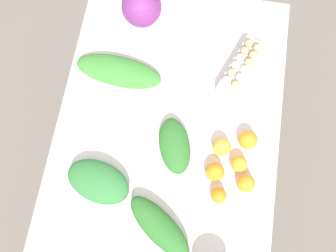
{
  "coord_description": "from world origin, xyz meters",
  "views": [
    {
      "loc": [
        0.46,
        0.07,
        2.34
      ],
      "look_at": [
        0.0,
        0.0,
        0.8
      ],
      "focal_mm": 40.0,
      "sensor_mm": 36.0,
      "label": 1
    }
  ],
  "objects_px": {
    "orange_5": "(222,147)",
    "orange_1": "(239,164)",
    "orange_2": "(248,140)",
    "greens_bunch_scallion": "(160,227)",
    "cabbage_purple": "(142,7)",
    "greens_bunch_kale": "(98,181)",
    "orange_4": "(219,195)",
    "greens_bunch_chard": "(175,146)",
    "orange_3": "(246,183)",
    "egg_carton": "(241,67)",
    "greens_bunch_beet_tops": "(119,71)",
    "orange_0": "(215,172)"
  },
  "relations": [
    {
      "from": "cabbage_purple",
      "to": "greens_bunch_chard",
      "type": "relative_size",
      "value": 0.75
    },
    {
      "from": "greens_bunch_scallion",
      "to": "orange_1",
      "type": "relative_size",
      "value": 4.55
    },
    {
      "from": "orange_5",
      "to": "orange_3",
      "type": "bearing_deg",
      "value": 40.45
    },
    {
      "from": "cabbage_purple",
      "to": "orange_5",
      "type": "bearing_deg",
      "value": 37.48
    },
    {
      "from": "greens_bunch_kale",
      "to": "orange_3",
      "type": "relative_size",
      "value": 3.59
    },
    {
      "from": "greens_bunch_kale",
      "to": "orange_2",
      "type": "bearing_deg",
      "value": 115.07
    },
    {
      "from": "cabbage_purple",
      "to": "greens_bunch_chard",
      "type": "distance_m",
      "value": 0.66
    },
    {
      "from": "greens_bunch_kale",
      "to": "cabbage_purple",
      "type": "bearing_deg",
      "value": 177.49
    },
    {
      "from": "greens_bunch_kale",
      "to": "greens_bunch_beet_tops",
      "type": "height_order",
      "value": "greens_bunch_kale"
    },
    {
      "from": "greens_bunch_scallion",
      "to": "greens_bunch_beet_tops",
      "type": "distance_m",
      "value": 0.7
    },
    {
      "from": "orange_4",
      "to": "orange_3",
      "type": "bearing_deg",
      "value": 122.53
    },
    {
      "from": "greens_bunch_chard",
      "to": "orange_4",
      "type": "distance_m",
      "value": 0.27
    },
    {
      "from": "orange_1",
      "to": "orange_4",
      "type": "xyz_separation_m",
      "value": [
        0.14,
        -0.07,
        -0.0
      ]
    },
    {
      "from": "greens_bunch_chard",
      "to": "egg_carton",
      "type": "bearing_deg",
      "value": 149.56
    },
    {
      "from": "cabbage_purple",
      "to": "greens_bunch_scallion",
      "type": "xyz_separation_m",
      "value": [
        0.94,
        0.24,
        -0.05
      ]
    },
    {
      "from": "egg_carton",
      "to": "orange_4",
      "type": "xyz_separation_m",
      "value": [
        0.58,
        -0.03,
        -0.01
      ]
    },
    {
      "from": "orange_1",
      "to": "orange_3",
      "type": "relative_size",
      "value": 0.93
    },
    {
      "from": "orange_3",
      "to": "orange_0",
      "type": "bearing_deg",
      "value": -100.89
    },
    {
      "from": "greens_bunch_chard",
      "to": "orange_1",
      "type": "distance_m",
      "value": 0.28
    },
    {
      "from": "greens_bunch_scallion",
      "to": "orange_5",
      "type": "xyz_separation_m",
      "value": [
        -0.36,
        0.2,
        -0.0
      ]
    },
    {
      "from": "orange_5",
      "to": "orange_1",
      "type": "bearing_deg",
      "value": 53.43
    },
    {
      "from": "greens_bunch_kale",
      "to": "orange_2",
      "type": "xyz_separation_m",
      "value": [
        -0.27,
        0.59,
        -0.0
      ]
    },
    {
      "from": "greens_bunch_kale",
      "to": "greens_bunch_chard",
      "type": "xyz_separation_m",
      "value": [
        -0.2,
        0.28,
        -0.01
      ]
    },
    {
      "from": "orange_2",
      "to": "orange_4",
      "type": "distance_m",
      "value": 0.27
    },
    {
      "from": "cabbage_purple",
      "to": "orange_0",
      "type": "relative_size",
      "value": 2.33
    },
    {
      "from": "orange_1",
      "to": "orange_2",
      "type": "xyz_separation_m",
      "value": [
        -0.11,
        0.02,
        0.01
      ]
    },
    {
      "from": "orange_1",
      "to": "orange_4",
      "type": "height_order",
      "value": "orange_1"
    },
    {
      "from": "orange_1",
      "to": "orange_0",
      "type": "bearing_deg",
      "value": -62.13
    },
    {
      "from": "cabbage_purple",
      "to": "orange_1",
      "type": "xyz_separation_m",
      "value": [
        0.64,
        0.52,
        -0.06
      ]
    },
    {
      "from": "orange_1",
      "to": "orange_3",
      "type": "distance_m",
      "value": 0.08
    },
    {
      "from": "orange_2",
      "to": "greens_bunch_scallion",
      "type": "bearing_deg",
      "value": -37.01
    },
    {
      "from": "orange_3",
      "to": "orange_4",
      "type": "bearing_deg",
      "value": -57.47
    },
    {
      "from": "greens_bunch_kale",
      "to": "greens_bunch_scallion",
      "type": "distance_m",
      "value": 0.31
    },
    {
      "from": "egg_carton",
      "to": "orange_3",
      "type": "height_order",
      "value": "egg_carton"
    },
    {
      "from": "egg_carton",
      "to": "orange_4",
      "type": "relative_size",
      "value": 4.78
    },
    {
      "from": "egg_carton",
      "to": "greens_bunch_kale",
      "type": "distance_m",
      "value": 0.8
    },
    {
      "from": "greens_bunch_beet_tops",
      "to": "egg_carton",
      "type": "bearing_deg",
      "value": 101.03
    },
    {
      "from": "egg_carton",
      "to": "orange_3",
      "type": "xyz_separation_m",
      "value": [
        0.51,
        0.07,
        -0.01
      ]
    },
    {
      "from": "greens_bunch_beet_tops",
      "to": "orange_2",
      "type": "xyz_separation_m",
      "value": [
        0.23,
        0.6,
        0.01
      ]
    },
    {
      "from": "cabbage_purple",
      "to": "greens_bunch_scallion",
      "type": "bearing_deg",
      "value": 14.34
    },
    {
      "from": "greens_bunch_scallion",
      "to": "greens_bunch_beet_tops",
      "type": "relative_size",
      "value": 0.8
    },
    {
      "from": "greens_bunch_scallion",
      "to": "greens_bunch_beet_tops",
      "type": "height_order",
      "value": "greens_bunch_scallion"
    },
    {
      "from": "greens_bunch_kale",
      "to": "orange_2",
      "type": "height_order",
      "value": "greens_bunch_kale"
    },
    {
      "from": "orange_0",
      "to": "orange_3",
      "type": "bearing_deg",
      "value": 79.11
    },
    {
      "from": "cabbage_purple",
      "to": "orange_0",
      "type": "bearing_deg",
      "value": 31.87
    },
    {
      "from": "egg_carton",
      "to": "orange_4",
      "type": "bearing_deg",
      "value": -161.35
    },
    {
      "from": "egg_carton",
      "to": "greens_bunch_chard",
      "type": "bearing_deg",
      "value": 171.17
    },
    {
      "from": "greens_bunch_scallion",
      "to": "orange_4",
      "type": "height_order",
      "value": "greens_bunch_scallion"
    },
    {
      "from": "greens_bunch_chard",
      "to": "orange_5",
      "type": "relative_size",
      "value": 3.14
    },
    {
      "from": "orange_3",
      "to": "egg_carton",
      "type": "bearing_deg",
      "value": -171.88
    }
  ]
}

